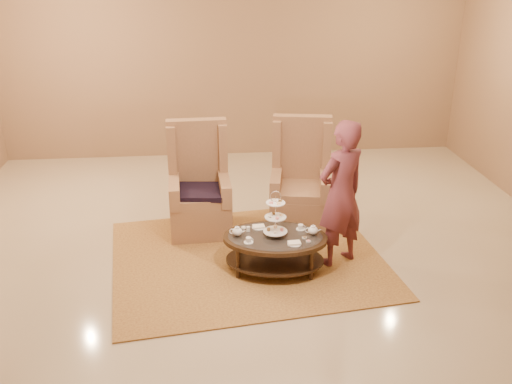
{
  "coord_description": "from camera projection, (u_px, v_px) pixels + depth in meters",
  "views": [
    {
      "loc": [
        -0.56,
        -5.86,
        3.36
      ],
      "look_at": [
        0.03,
        0.2,
        0.81
      ],
      "focal_mm": 40.0,
      "sensor_mm": 36.0,
      "label": 1
    }
  ],
  "objects": [
    {
      "name": "ground",
      "position": [
        255.0,
        262.0,
        6.72
      ],
      "size": [
        8.0,
        8.0,
        0.0
      ],
      "primitive_type": "plane",
      "color": "tan",
      "rests_on": "ground"
    },
    {
      "name": "person",
      "position": [
        341.0,
        194.0,
        6.39
      ],
      "size": [
        0.75,
        0.67,
        1.73
      ],
      "rotation": [
        0.0,
        0.0,
        3.64
      ],
      "color": "brown",
      "rests_on": "ground"
    },
    {
      "name": "wall_back",
      "position": [
        233.0,
        56.0,
        9.72
      ],
      "size": [
        8.0,
        0.04,
        3.5
      ],
      "primitive_type": "cube",
      "color": "#946F50",
      "rests_on": "ground"
    },
    {
      "name": "armchair_right",
      "position": [
        300.0,
        189.0,
        7.56
      ],
      "size": [
        0.89,
        0.92,
        1.42
      ],
      "rotation": [
        0.0,
        0.0,
        -0.18
      ],
      "color": "#986B47",
      "rests_on": "ground"
    },
    {
      "name": "ceiling",
      "position": [
        255.0,
        262.0,
        6.72
      ],
      "size": [
        8.0,
        8.0,
        0.02
      ],
      "primitive_type": "cube",
      "color": "white",
      "rests_on": "ground"
    },
    {
      "name": "armchair_left",
      "position": [
        200.0,
        194.0,
        7.38
      ],
      "size": [
        0.8,
        0.82,
        1.42
      ],
      "rotation": [
        0.0,
        0.0,
        0.04
      ],
      "color": "#986B47",
      "rests_on": "ground"
    },
    {
      "name": "tea_table",
      "position": [
        275.0,
        242.0,
        6.42
      ],
      "size": [
        1.28,
        0.97,
        0.98
      ],
      "rotation": [
        0.0,
        0.0,
        -0.14
      ],
      "color": "black",
      "rests_on": "ground"
    },
    {
      "name": "rug",
      "position": [
        247.0,
        258.0,
        6.79
      ],
      "size": [
        3.44,
        2.98,
        0.02
      ],
      "rotation": [
        0.0,
        0.0,
        0.13
      ],
      "color": "#AF853E",
      "rests_on": "ground"
    }
  ]
}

